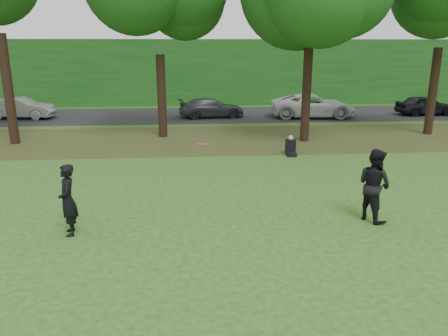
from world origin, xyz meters
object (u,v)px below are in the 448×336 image
player_left (68,200)px  player_right (374,185)px  frisbee (202,144)px  seated_person (291,148)px

player_left → player_right: player_right is taller
player_right → frisbee: (-4.54, 0.16, 1.15)m
player_left → player_right: bearing=77.1°
frisbee → seated_person: bearing=60.9°
frisbee → seated_person: frisbee is taller
player_left → seated_person: player_left is taller
frisbee → player_right: bearing=-2.0°
player_left → seated_person: (7.33, 7.66, -0.59)m
player_left → frisbee: bearing=83.2°
player_left → frisbee: frisbee is taller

